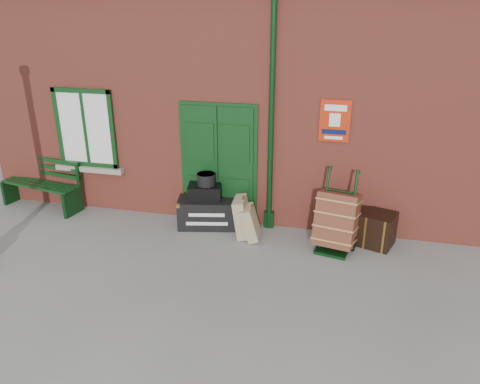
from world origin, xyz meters
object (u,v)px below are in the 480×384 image
(porter_trolley, at_px, (337,220))
(bench, at_px, (43,182))
(houdini_trunk, at_px, (208,212))
(dark_trunk, at_px, (370,227))

(porter_trolley, bearing_deg, bench, -172.60)
(houdini_trunk, xyz_separation_m, dark_trunk, (2.89, -0.01, 0.02))
(houdini_trunk, relative_size, dark_trunk, 1.34)
(houdini_trunk, bearing_deg, bench, 166.66)
(porter_trolley, xyz_separation_m, dark_trunk, (0.56, 0.34, -0.23))
(bench, xyz_separation_m, porter_trolley, (5.80, -0.43, 0.00))
(bench, relative_size, dark_trunk, 2.15)
(houdini_trunk, height_order, dark_trunk, dark_trunk)
(houdini_trunk, bearing_deg, dark_trunk, -12.30)
(bench, xyz_separation_m, houdini_trunk, (3.47, -0.08, -0.25))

